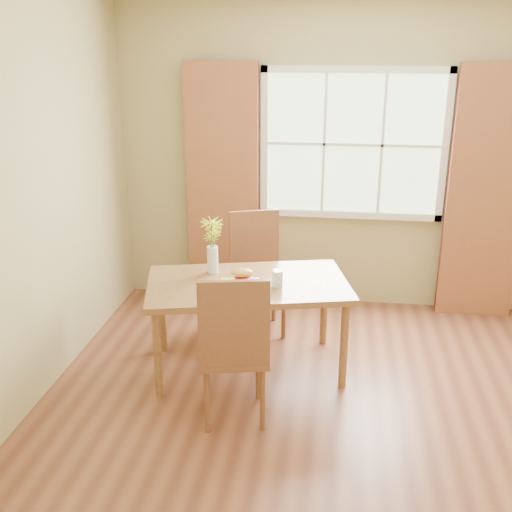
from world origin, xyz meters
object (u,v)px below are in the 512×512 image
object	(u,v)px
flower_vase	(212,239)
croissant_sandwich	(242,277)
dining_table	(248,291)
water_glass	(277,279)
chair_near	(234,345)
chair_far	(257,266)

from	to	relation	value
flower_vase	croissant_sandwich	bearing A→B (deg)	-44.90
dining_table	water_glass	world-z (taller)	water_glass
croissant_sandwich	water_glass	distance (m)	0.25
croissant_sandwich	flower_vase	world-z (taller)	flower_vase
chair_near	water_glass	xyz separation A→B (m)	(0.20, 0.65, 0.19)
croissant_sandwich	dining_table	bearing A→B (deg)	64.51
croissant_sandwich	water_glass	bearing A→B (deg)	0.75
dining_table	chair_far	bearing A→B (deg)	78.74
dining_table	flower_vase	xyz separation A→B (m)	(-0.29, 0.15, 0.34)
chair_near	water_glass	bearing A→B (deg)	60.81
dining_table	chair_near	distance (m)	0.71
croissant_sandwich	flower_vase	distance (m)	0.41
chair_near	flower_vase	xyz separation A→B (m)	(-0.31, 0.86, 0.40)
chair_near	chair_far	world-z (taller)	chair_near
dining_table	chair_far	distance (m)	0.71
flower_vase	chair_near	bearing A→B (deg)	-70.42
dining_table	croissant_sandwich	bearing A→B (deg)	-118.07
dining_table	water_glass	size ratio (longest dim) A/B	13.17
dining_table	croissant_sandwich	size ratio (longest dim) A/B	8.78
dining_table	water_glass	distance (m)	0.26
chair_far	croissant_sandwich	size ratio (longest dim) A/B	5.61
chair_near	water_glass	distance (m)	0.71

